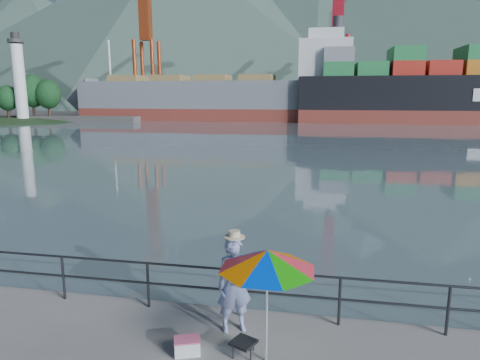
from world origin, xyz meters
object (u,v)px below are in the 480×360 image
fisherman (235,285)px  beach_umbrella (267,260)px  cooler_bag (187,347)px  bulk_carrier (238,97)px

fisherman → beach_umbrella: beach_umbrella is taller
cooler_bag → bulk_carrier: 75.39m
cooler_bag → bulk_carrier: bearing=80.2°
beach_umbrella → cooler_bag: (-1.40, -0.05, -1.71)m
fisherman → beach_umbrella: 1.46m
fisherman → cooler_bag: (-0.67, -0.93, -0.81)m
fisherman → bulk_carrier: 74.57m
fisherman → bulk_carrier: size_ratio=0.03×
fisherman → cooler_bag: fisherman is taller
cooler_bag → bulk_carrier: bulk_carrier is taller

